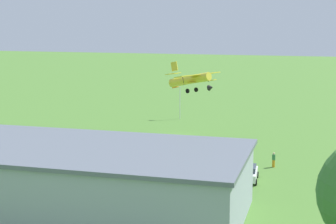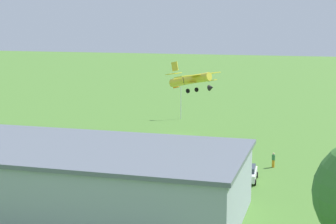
{
  "view_description": "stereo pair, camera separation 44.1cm",
  "coord_description": "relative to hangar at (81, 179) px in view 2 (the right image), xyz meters",
  "views": [
    {
      "loc": [
        -21.18,
        73.73,
        16.49
      ],
      "look_at": [
        -1.73,
        9.33,
        5.25
      ],
      "focal_mm": 57.61,
      "sensor_mm": 36.0,
      "label": 1
    },
    {
      "loc": [
        -21.6,
        73.6,
        16.49
      ],
      "look_at": [
        -1.73,
        9.33,
        5.25
      ],
      "focal_mm": 57.61,
      "sensor_mm": 36.0,
      "label": 2
    }
  ],
  "objects": [
    {
      "name": "windsock",
      "position": [
        4.8,
        -47.04,
        2.19
      ],
      "size": [
        1.45,
        0.8,
        5.83
      ],
      "color": "silver",
      "rests_on": "ground_plane"
    },
    {
      "name": "person_crossing_taxiway",
      "position": [
        -4.54,
        -19.78,
        -2.16
      ],
      "size": [
        0.49,
        0.49,
        1.57
      ],
      "color": "#B23333",
      "rests_on": "ground_plane"
    },
    {
      "name": "hangar",
      "position": [
        0.0,
        0.0,
        0.0
      ],
      "size": [
        29.07,
        14.88,
        5.86
      ],
      "color": "#99A3AD",
      "rests_on": "ground_plane"
    },
    {
      "name": "car_grey",
      "position": [
        16.7,
        -14.02,
        -2.11
      ],
      "size": [
        2.62,
        4.79,
        1.56
      ],
      "color": "slate",
      "rests_on": "ground_plane"
    },
    {
      "name": "ground_plane",
      "position": [
        0.84,
        -32.37,
        -2.94
      ],
      "size": [
        400.0,
        400.0,
        0.0
      ],
      "primitive_type": "plane",
      "color": "#47752D"
    },
    {
      "name": "person_walking_on_apron",
      "position": [
        0.59,
        -19.34,
        -2.14
      ],
      "size": [
        0.48,
        0.48,
        1.6
      ],
      "color": "navy",
      "rests_on": "ground_plane"
    },
    {
      "name": "car_black",
      "position": [
        8.81,
        -15.93,
        -2.11
      ],
      "size": [
        2.34,
        4.31,
        1.6
      ],
      "color": "black",
      "rests_on": "ground_plane"
    },
    {
      "name": "person_beside_truck",
      "position": [
        -14.59,
        -19.72,
        -2.08
      ],
      "size": [
        0.52,
        0.52,
        1.72
      ],
      "color": "orange",
      "rests_on": "ground_plane"
    },
    {
      "name": "person_near_hangar_door",
      "position": [
        10.88,
        -19.05,
        -2.18
      ],
      "size": [
        0.52,
        0.52,
        1.53
      ],
      "color": "#B23333",
      "rests_on": "ground_plane"
    },
    {
      "name": "car_white",
      "position": [
        -12.59,
        -13.51,
        -2.09
      ],
      "size": [
        2.26,
        4.32,
        1.61
      ],
      "color": "white",
      "rests_on": "ground_plane"
    },
    {
      "name": "biplane",
      "position": [
        -1.76,
        -31.52,
        5.6
      ],
      "size": [
        7.74,
        8.63,
        4.26
      ],
      "color": "yellow"
    }
  ]
}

